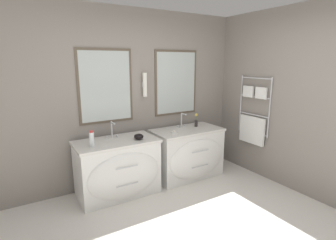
{
  "coord_description": "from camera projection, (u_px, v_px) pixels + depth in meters",
  "views": [
    {
      "loc": [
        -1.58,
        -1.75,
        1.84
      ],
      "look_at": [
        0.28,
        1.32,
        1.04
      ],
      "focal_mm": 28.0,
      "sensor_mm": 36.0,
      "label": 1
    }
  ],
  "objects": [
    {
      "name": "toiletry_bottle",
      "position": [
        92.0,
        139.0,
        3.29
      ],
      "size": [
        0.06,
        0.06,
        0.21
      ],
      "color": "silver",
      "rests_on": "vanity_left"
    },
    {
      "name": "vanity_left",
      "position": [
        118.0,
        168.0,
        3.62
      ],
      "size": [
        1.12,
        0.67,
        0.79
      ],
      "color": "white",
      "rests_on": "ground_plane"
    },
    {
      "name": "faucet_left",
      "position": [
        112.0,
        130.0,
        3.67
      ],
      "size": [
        0.17,
        0.15,
        0.24
      ],
      "color": "silver",
      "rests_on": "vanity_left"
    },
    {
      "name": "soap_dish",
      "position": [
        174.0,
        132.0,
        3.92
      ],
      "size": [
        0.08,
        0.06,
        0.04
      ],
      "color": "white",
      "rests_on": "vanity_right"
    },
    {
      "name": "wall_right",
      "position": [
        270.0,
        98.0,
        4.02
      ],
      "size": [
        0.13,
        3.82,
        2.6
      ],
      "color": "gray",
      "rests_on": "ground_plane"
    },
    {
      "name": "vanity_right",
      "position": [
        188.0,
        153.0,
        4.22
      ],
      "size": [
        1.12,
        0.67,
        0.79
      ],
      "color": "white",
      "rests_on": "ground_plane"
    },
    {
      "name": "wall_back",
      "position": [
        132.0,
        97.0,
        3.97
      ],
      "size": [
        5.23,
        0.15,
        2.6
      ],
      "color": "gray",
      "rests_on": "ground_plane"
    },
    {
      "name": "flower_vase",
      "position": [
        196.0,
        121.0,
        4.32
      ],
      "size": [
        0.05,
        0.05,
        0.22
      ],
      "color": "#332D2D",
      "rests_on": "vanity_right"
    },
    {
      "name": "faucet_right",
      "position": [
        182.0,
        120.0,
        4.26
      ],
      "size": [
        0.17,
        0.15,
        0.24
      ],
      "color": "silver",
      "rests_on": "vanity_right"
    },
    {
      "name": "amenity_bowl",
      "position": [
        139.0,
        137.0,
        3.61
      ],
      "size": [
        0.13,
        0.13,
        0.08
      ],
      "color": "black",
      "rests_on": "vanity_left"
    }
  ]
}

